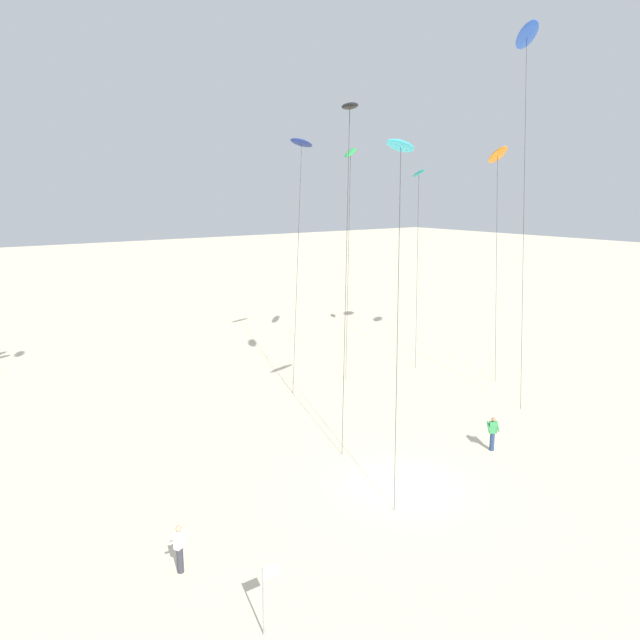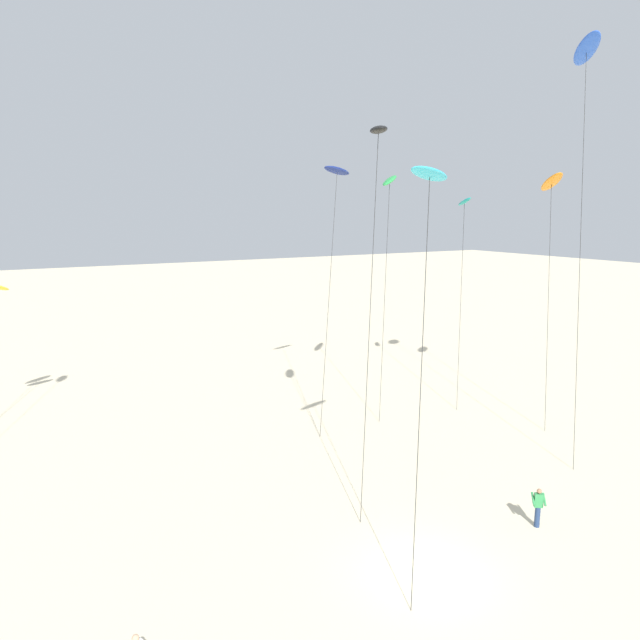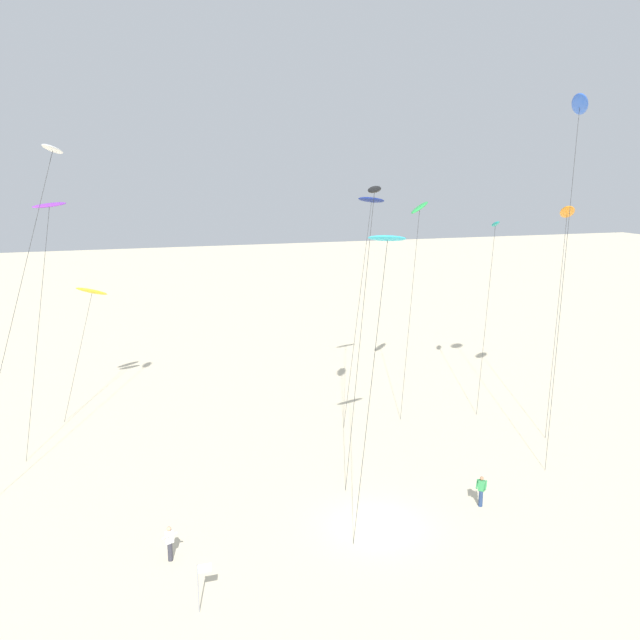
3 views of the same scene
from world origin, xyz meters
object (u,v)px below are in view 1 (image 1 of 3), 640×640
kite_navy (302,145)px  kite_blue (527,37)px  kite_orange (498,156)px  kite_cyan (401,150)px  kite_black (350,109)px  kite_teal (419,176)px  kite_green (351,154)px  kite_flyer_middle (493,433)px  marker_flag (267,586)px  kite_flyer_nearest (179,547)px

kite_navy → kite_blue: kite_blue is taller
kite_orange → kite_cyan: size_ratio=1.06×
kite_orange → kite_black: size_ratio=0.92×
kite_orange → kite_teal: bearing=113.6°
kite_green → kite_flyer_middle: bearing=-102.8°
kite_orange → kite_blue: (-2.37, -3.42, 6.40)m
kite_flyer_middle → marker_flag: marker_flag is taller
kite_blue → marker_flag: kite_blue is taller
kite_green → kite_cyan: bearing=-121.5°
kite_navy → kite_blue: size_ratio=0.72×
kite_orange → kite_blue: bearing=-124.7°
kite_teal → kite_black: size_ratio=0.84×
kite_teal → kite_blue: 11.39m
kite_black → marker_flag: size_ratio=7.82×
kite_navy → kite_teal: kite_navy is taller
kite_black → kite_green: bearing=50.8°
kite_navy → marker_flag: 28.88m
kite_orange → kite_cyan: kite_orange is taller
kite_blue → kite_flyer_middle: size_ratio=12.97×
kite_navy → kite_green: size_ratio=1.02×
kite_orange → kite_green: bearing=145.1°
kite_teal → kite_green: size_ratio=0.91×
kite_teal → kite_flyer_middle: size_ratio=8.26×
kite_teal → marker_flag: size_ratio=6.57×
kite_teal → kite_blue: bearing=-91.1°
kite_flyer_middle → kite_teal: bearing=57.8°
kite_cyan → kite_orange: bearing=26.1°
kite_orange → kite_green: size_ratio=1.00×
kite_green → kite_flyer_nearest: bearing=-141.5°
kite_cyan → marker_flag: kite_cyan is taller
kite_black → kite_flyer_nearest: size_ratio=9.83×
kite_blue → kite_green: bearing=122.1°
kite_green → marker_flag: bearing=-133.5°
kite_black → kite_flyer_nearest: kite_black is taller
marker_flag → kite_flyer_nearest: bearing=101.9°
kite_black → kite_flyer_nearest: (-12.42, -6.89, -15.09)m
kite_teal → kite_flyer_nearest: size_ratio=8.26×
kite_orange → kite_flyer_middle: (-11.50, -9.69, -13.52)m
kite_navy → kite_flyer_middle: bearing=-90.7°
kite_green → kite_flyer_middle: kite_green is taller
kite_green → kite_cyan: kite_green is taller
kite_teal → kite_black: kite_black is taller
kite_flyer_nearest → kite_flyer_middle: size_ratio=1.00×
kite_flyer_nearest → marker_flag: bearing=-78.1°
kite_teal → kite_green: (-5.82, 0.55, 1.31)m
kite_teal → marker_flag: bearing=-142.1°
kite_orange → kite_green: kite_green is taller
kite_blue → kite_flyer_nearest: bearing=-165.6°
kite_flyer_nearest → kite_flyer_middle: same height
kite_teal → kite_blue: kite_blue is taller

